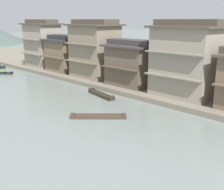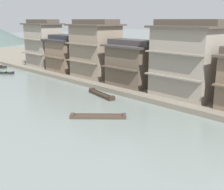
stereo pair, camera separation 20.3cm
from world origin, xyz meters
name	(u,v)px [view 2 (the right image)]	position (x,y,z in m)	size (l,w,h in m)	color
riverbank_right	(119,74)	(16.81, 30.00, 0.30)	(18.00, 110.00, 0.60)	slate
boat_moored_nearest	(4,72)	(3.62, 45.65, 0.27)	(2.98, 3.24, 0.72)	#232326
boat_moored_third	(98,117)	(0.40, 16.68, 0.12)	(4.56, 4.54, 0.37)	#423328
boat_midriver_drifting	(101,95)	(5.98, 22.44, 0.18)	(1.77, 5.16, 0.56)	#33281E
house_waterfront_second	(189,59)	(12.32, 14.26, 4.89)	(7.14, 7.94, 8.74)	gray
house_waterfront_tall	(132,63)	(11.51, 22.37, 3.60)	(5.53, 7.04, 6.14)	brown
house_waterfront_narrow	(95,49)	(11.84, 30.31, 4.90)	(6.20, 7.67, 8.74)	gray
house_waterfront_far	(67,53)	(11.97, 38.04, 3.60)	(6.45, 6.81, 6.14)	#75604C
house_waterfront_end	(43,44)	(11.47, 44.99, 4.90)	(5.46, 7.58, 8.74)	gray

